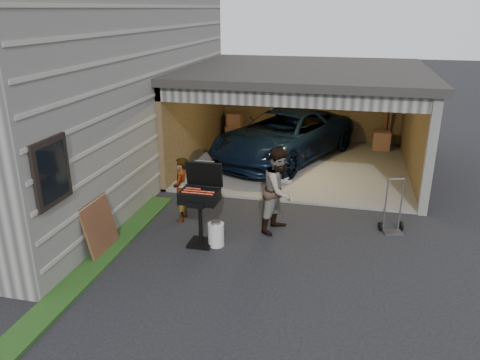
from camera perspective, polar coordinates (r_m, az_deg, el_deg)
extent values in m
plane|color=black|center=(8.53, -2.92, -11.32)|extent=(80.00, 80.00, 0.00)
cube|color=#474744|center=(13.73, -23.41, 11.47)|extent=(7.00, 11.00, 5.50)
cube|color=#193814|center=(8.60, -19.77, -12.10)|extent=(0.50, 8.00, 0.06)
cube|color=#605E59|center=(14.24, 7.25, 1.95)|extent=(6.50, 6.00, 0.06)
cube|color=#483621|center=(16.74, 8.59, 9.31)|extent=(6.50, 0.15, 2.70)
cube|color=#483621|center=(13.94, 20.64, 6.05)|extent=(0.15, 6.00, 2.70)
cube|color=#483621|center=(14.54, -5.15, 7.81)|extent=(0.15, 6.00, 2.70)
cube|color=#2D2B28|center=(13.63, 7.77, 13.07)|extent=(6.80, 6.30, 0.20)
cube|color=#474744|center=(10.81, 6.07, 9.78)|extent=(6.50, 0.16, 0.36)
cube|color=silver|center=(11.98, 6.87, 11.26)|extent=(6.00, 2.40, 0.06)
cube|color=#474744|center=(11.12, 22.14, 2.47)|extent=(0.20, 0.18, 2.70)
cube|color=brown|center=(16.67, -0.62, 5.82)|extent=(0.60, 0.50, 0.50)
cube|color=brown|center=(16.55, -0.63, 7.41)|extent=(0.50, 0.45, 0.45)
cube|color=brown|center=(16.14, 16.85, 4.64)|extent=(0.55, 0.50, 0.60)
cube|color=#562F1D|center=(16.54, 17.68, 7.93)|extent=(0.24, 0.43, 2.20)
imported|color=black|center=(14.42, 5.38, 5.21)|extent=(4.40, 5.88, 1.48)
imported|color=silver|center=(10.32, -7.18, -1.15)|extent=(0.40, 0.56, 1.45)
imported|color=#4D2B1E|center=(9.74, 4.80, -1.22)|extent=(0.96, 1.07, 1.82)
cube|color=black|center=(9.50, -4.76, -7.66)|extent=(0.47, 0.47, 0.06)
cylinder|color=black|center=(9.29, -4.85, -5.07)|extent=(0.08, 0.08, 0.94)
cube|color=black|center=(9.07, -4.95, -2.01)|extent=(0.74, 0.51, 0.22)
cube|color=#59595B|center=(9.04, -4.97, -1.45)|extent=(0.67, 0.45, 0.02)
cube|color=black|center=(9.24, -4.39, 0.72)|extent=(0.74, 0.13, 0.51)
cylinder|color=silver|center=(9.35, -2.93, -6.64)|extent=(0.41, 0.41, 0.48)
cube|color=#562F1D|center=(9.39, -16.75, -5.42)|extent=(0.27, 0.96, 1.06)
cube|color=gray|center=(10.41, 18.10, -6.08)|extent=(0.44, 0.35, 0.04)
cylinder|color=black|center=(10.41, 16.74, -5.44)|extent=(0.10, 0.20, 0.20)
cylinder|color=black|center=(10.57, 19.02, -5.31)|extent=(0.10, 0.20, 0.20)
cylinder|color=gray|center=(10.23, 17.32, -2.84)|extent=(0.03, 0.03, 1.17)
cylinder|color=gray|center=(10.35, 19.05, -2.77)|extent=(0.03, 0.03, 1.17)
cylinder|color=gray|center=(10.09, 18.53, 0.10)|extent=(0.33, 0.13, 0.03)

